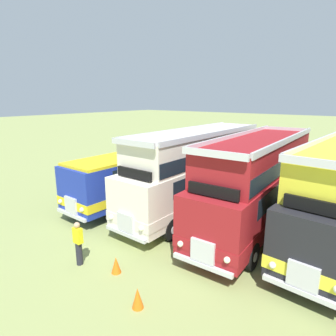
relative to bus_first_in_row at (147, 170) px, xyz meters
The scene contains 7 objects.
ground_plane 10.74m from the bus_first_in_row, ahead, with size 200.00×200.00×0.00m, color #8C9956.
bus_first_in_row is the anchor object (origin of this frame).
bus_second_in_row 3.60m from the bus_first_in_row, ahead, with size 2.65×10.99×4.52m.
bus_third_in_row 7.09m from the bus_first_in_row, ahead, with size 2.95×10.63×4.52m.
cone_near_end 10.08m from the bus_first_in_row, 49.67° to the right, with size 0.36×0.36×0.67m, color orange.
cone_mid_row 8.32m from the bus_first_in_row, 55.90° to the right, with size 0.36×0.36×0.61m, color orange.
marshal_person 7.95m from the bus_first_in_row, 66.99° to the right, with size 0.36×0.24×1.73m.
Camera 1 is at (1.14, -12.90, 6.20)m, focal length 30.65 mm.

